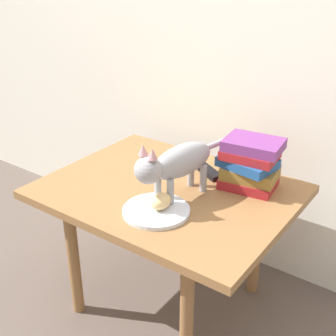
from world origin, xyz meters
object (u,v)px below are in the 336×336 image
Objects in this scene: bread_roll at (161,201)px; cat at (176,163)px; plate at (156,211)px; book_stack at (250,164)px; side_table at (168,203)px; tv_remote at (208,171)px.

cat is at bearing 96.85° from bread_roll.
plate is 0.38m from book_stack.
side_table is 5.80× the size of tv_remote.
plate is 1.46× the size of tv_remote.
side_table is 10.88× the size of bread_roll.
bread_roll is (0.08, -0.14, 0.10)m from side_table.
bread_roll reaches higher than side_table.
cat reaches higher than plate.
tv_remote is (-0.17, 0.01, -0.08)m from book_stack.
cat is (0.06, -0.04, 0.19)m from side_table.
plate is at bearing -127.57° from bread_roll.
tv_remote is at bearing 74.11° from side_table.
tv_remote is at bearing 92.12° from plate.
book_stack reaches higher than bread_roll.
bread_roll is 0.33m from tv_remote.
tv_remote reaches higher than plate.
plate is at bearing -88.57° from cat.
plate is 0.34m from tv_remote.
plate is at bearing -59.70° from tv_remote.
book_stack reaches higher than tv_remote.
book_stack is (0.15, 0.32, 0.05)m from bread_roll.
cat is (-0.01, 0.10, 0.09)m from bread_roll.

